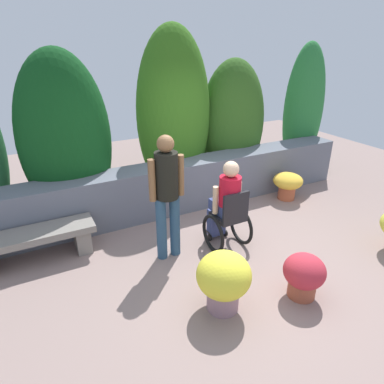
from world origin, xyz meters
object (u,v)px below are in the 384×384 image
at_px(stone_bench, 34,241).
at_px(person_standing_companion, 167,190).
at_px(flower_pot_red_accent, 304,274).
at_px(person_in_wheelchair, 227,208).
at_px(flower_pot_terracotta_by_wall, 288,183).
at_px(flower_pot_purple_near, 224,279).

relative_size(stone_bench, person_standing_companion, 0.92).
height_order(person_standing_companion, flower_pot_red_accent, person_standing_companion).
height_order(stone_bench, person_in_wheelchair, person_in_wheelchair).
relative_size(stone_bench, flower_pot_terracotta_by_wall, 2.90).
xyz_separation_m(person_in_wheelchair, person_standing_companion, (-0.84, 0.15, 0.38)).
bearing_deg(flower_pot_terracotta_by_wall, person_standing_companion, -166.27).
bearing_deg(person_in_wheelchair, person_standing_companion, 166.36).
height_order(stone_bench, flower_pot_terracotta_by_wall, flower_pot_terracotta_by_wall).
bearing_deg(flower_pot_purple_near, person_standing_companion, 95.64).
height_order(person_standing_companion, flower_pot_purple_near, person_standing_companion).
relative_size(person_in_wheelchair, flower_pot_red_accent, 2.40).
height_order(stone_bench, flower_pot_red_accent, flower_pot_red_accent).
height_order(flower_pot_purple_near, flower_pot_terracotta_by_wall, flower_pot_purple_near).
relative_size(person_standing_companion, flower_pot_terracotta_by_wall, 3.16).
bearing_deg(person_in_wheelchair, flower_pot_red_accent, -84.25).
relative_size(person_in_wheelchair, person_standing_companion, 0.76).
xyz_separation_m(flower_pot_purple_near, flower_pot_red_accent, (0.94, -0.26, -0.10)).
bearing_deg(person_standing_companion, person_in_wheelchair, -10.54).
bearing_deg(flower_pot_terracotta_by_wall, flower_pot_red_accent, -128.15).
bearing_deg(stone_bench, flower_pot_red_accent, -31.10).
distance_m(flower_pot_purple_near, flower_pot_red_accent, 0.98).
height_order(person_in_wheelchair, person_standing_companion, person_standing_companion).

